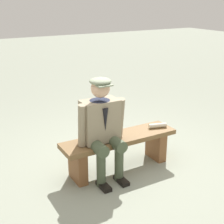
{
  "coord_description": "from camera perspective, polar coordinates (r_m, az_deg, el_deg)",
  "views": [
    {
      "loc": [
        1.95,
        3.23,
        2.15
      ],
      "look_at": [
        0.11,
        0.0,
        0.82
      ],
      "focal_mm": 51.57,
      "sensor_mm": 36.0,
      "label": 1
    }
  ],
  "objects": [
    {
      "name": "rolled_magazine",
      "position": [
        4.42,
        8.1,
        -2.4
      ],
      "size": [
        0.25,
        0.13,
        0.06
      ],
      "primitive_type": "cylinder",
      "rotation": [
        0.0,
        1.57,
        -0.29
      ],
      "color": "beige",
      "rests_on": "bench"
    },
    {
      "name": "bench",
      "position": [
        4.19,
        1.33,
        -6.06
      ],
      "size": [
        1.55,
        0.39,
        0.47
      ],
      "color": "brown",
      "rests_on": "ground"
    },
    {
      "name": "seated_man",
      "position": [
        3.87,
        -1.76,
        -2.2
      ],
      "size": [
        0.62,
        0.56,
        1.27
      ],
      "color": "gray",
      "rests_on": "ground"
    },
    {
      "name": "ground_plane",
      "position": [
        4.34,
        1.3,
        -9.92
      ],
      "size": [
        30.0,
        30.0,
        0.0
      ],
      "primitive_type": "plane",
      "color": "gray"
    }
  ]
}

